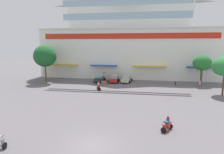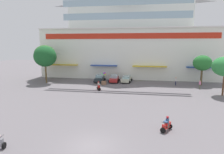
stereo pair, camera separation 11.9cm
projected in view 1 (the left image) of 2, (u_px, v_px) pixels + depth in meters
The scene contains 13 objects.
ground_plane at pixel (115, 101), 28.60m from camera, with size 128.00×128.00×0.00m, color slate.
colonial_building at pixel (129, 40), 50.23m from camera, with size 42.17×18.79×20.49m.
plaza_tree_0 at pixel (45, 54), 44.09m from camera, with size 4.79×4.41×7.87m.
plaza_tree_2 at pixel (45, 57), 40.57m from camera, with size 4.71×4.27×7.70m.
plaza_tree_3 at pixel (202, 63), 38.40m from camera, with size 3.56×3.05×5.97m.
parked_car_0 at pixel (100, 78), 42.59m from camera, with size 2.48×4.40×1.54m.
parked_car_1 at pixel (114, 79), 42.22m from camera, with size 2.37×4.27×1.57m.
parked_car_2 at pixel (126, 79), 42.18m from camera, with size 2.47×4.37×1.38m.
scooter_rider_0 at pixel (99, 86), 35.01m from camera, with size 1.02×1.43×1.57m.
scooter_rider_4 at pixel (167, 125), 18.62m from camera, with size 1.24×1.48×1.45m.
pedestrian_0 at pixel (200, 84), 36.02m from camera, with size 0.35×0.35×1.56m.
pedestrian_1 at pixel (176, 81), 38.94m from camera, with size 0.44×0.44×1.64m.
balloon_vendor_cart at pixel (104, 79), 39.44m from camera, with size 0.93×0.74×2.53m.
Camera 1 is at (4.10, -14.31, 8.20)m, focal length 31.47 mm.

